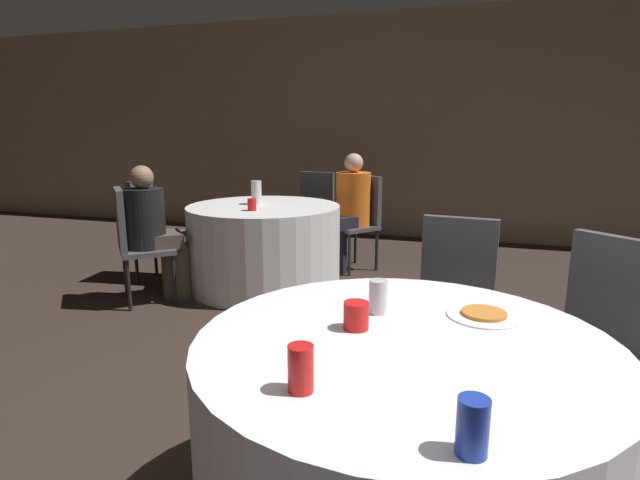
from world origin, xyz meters
name	(u,v)px	position (x,y,z in m)	size (l,w,h in m)	color
wall_back	(483,128)	(0.00, 5.14, 1.40)	(16.00, 0.06, 2.80)	gray
table_near	(400,443)	(-0.22, 0.11, 0.36)	(1.33, 1.33, 0.73)	silver
table_far	(265,246)	(-1.79, 2.59, 0.36)	(1.33, 1.33, 0.73)	white
chair_near_north	(454,293)	(-0.11, 1.18, 0.55)	(0.44, 0.44, 0.93)	#47474C
chair_near_northeast	(597,325)	(0.50, 0.92, 0.55)	(0.56, 0.56, 0.93)	#47474C
chair_far_north	(314,208)	(-1.68, 3.67, 0.55)	(0.44, 0.44, 0.93)	#47474C
chair_far_west	(151,221)	(-2.87, 2.47, 0.55)	(0.45, 0.44, 0.93)	#47474C
chair_far_southwest	(133,236)	(-2.59, 1.87, 0.55)	(0.56, 0.56, 0.93)	#47474C
chair_far_northeast	(361,214)	(-1.12, 3.44, 0.55)	(0.56, 0.56, 0.93)	#47474C
person_black_shirt	(156,235)	(-2.46, 1.99, 0.55)	(0.45, 0.45, 1.10)	#4C4238
person_orange_shirt	(347,212)	(-1.22, 3.31, 0.58)	(0.46, 0.48, 1.15)	black
pizza_plate_near	(484,315)	(0.02, 0.39, 0.74)	(0.26, 0.26, 0.02)	white
soda_can_silver	(378,297)	(-0.35, 0.31, 0.79)	(0.07, 0.07, 0.12)	silver
soda_can_blue	(473,427)	(-0.01, -0.42, 0.79)	(0.07, 0.07, 0.12)	#1E38A5
soda_can_red	(301,369)	(-0.43, -0.28, 0.79)	(0.07, 0.07, 0.12)	red
cup_near	(356,316)	(-0.39, 0.15, 0.77)	(0.08, 0.08, 0.09)	red
bottle_far	(256,193)	(-1.88, 2.64, 0.83)	(0.09, 0.09, 0.21)	white
cup_far	(252,205)	(-1.77, 2.31, 0.78)	(0.07, 0.07, 0.10)	red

